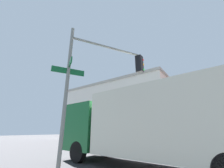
{
  "coord_description": "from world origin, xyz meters",
  "views": [
    {
      "loc": [
        -3.08,
        -9.4,
        1.51
      ],
      "look_at": [
        -6.15,
        -5.17,
        3.25
      ],
      "focal_mm": 22.6,
      "sensor_mm": 36.0,
      "label": 1
    }
  ],
  "objects": [
    {
      "name": "traffic_signal_near",
      "position": [
        -6.24,
        -5.39,
        3.7
      ],
      "size": [
        2.06,
        3.42,
        5.25
      ],
      "color": "slate",
      "rests_on": "ground_plane"
    },
    {
      "name": "building_stucco",
      "position": [
        -17.43,
        18.11,
        4.78
      ],
      "size": [
        19.17,
        20.52,
        9.54
      ],
      "color": "silver",
      "rests_on": "ground_plane"
    },
    {
      "name": "box_truck_second",
      "position": [
        -5.89,
        -3.15,
        1.85
      ],
      "size": [
        8.74,
        2.83,
        3.33
      ],
      "color": "#19592D",
      "rests_on": "ground_plane"
    }
  ]
}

